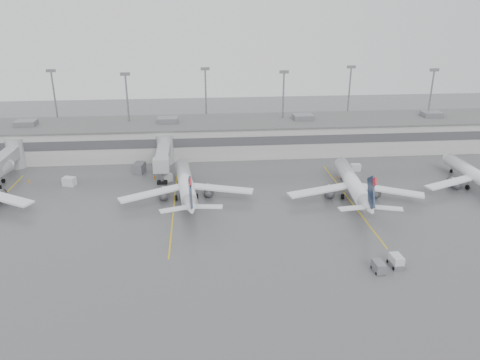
{
  "coord_description": "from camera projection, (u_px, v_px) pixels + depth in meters",
  "views": [
    {
      "loc": [
        -12.15,
        -59.7,
        37.71
      ],
      "look_at": [
        -4.58,
        24.0,
        5.0
      ],
      "focal_mm": 35.0,
      "sensor_mm": 36.0,
      "label": 1
    }
  ],
  "objects": [
    {
      "name": "ground",
      "position": [
        285.0,
        268.0,
        70.11
      ],
      "size": [
        260.0,
        260.0,
        0.0
      ],
      "primitive_type": "plane",
      "color": "#525255",
      "rests_on": "ground"
    },
    {
      "name": "terminal",
      "position": [
        246.0,
        136.0,
        122.4
      ],
      "size": [
        152.0,
        17.0,
        9.45
      ],
      "color": "#A9A9A4",
      "rests_on": "ground"
    },
    {
      "name": "light_masts",
      "position": [
        244.0,
        101.0,
        124.91
      ],
      "size": [
        142.4,
        8.0,
        20.6
      ],
      "color": "gray",
      "rests_on": "ground"
    },
    {
      "name": "jet_bridge_left",
      "position": [
        9.0,
        158.0,
        106.47
      ],
      "size": [
        4.0,
        17.2,
        7.0
      ],
      "color": "#9D9FA2",
      "rests_on": "ground"
    },
    {
      "name": "jet_bridge_right",
      "position": [
        164.0,
        153.0,
        109.41
      ],
      "size": [
        4.0,
        17.2,
        7.0
      ],
      "color": "#9D9FA2",
      "rests_on": "ground"
    },
    {
      "name": "stand_markings",
      "position": [
        263.0,
        203.0,
        92.38
      ],
      "size": [
        105.25,
        40.0,
        0.01
      ],
      "color": "#DFBA0D",
      "rests_on": "ground"
    },
    {
      "name": "jet_mid_left",
      "position": [
        186.0,
        185.0,
        93.34
      ],
      "size": [
        26.63,
        29.97,
        9.7
      ],
      "rotation": [
        0.0,
        0.0,
        0.09
      ],
      "color": "white",
      "rests_on": "ground"
    },
    {
      "name": "jet_mid_right",
      "position": [
        353.0,
        184.0,
        93.54
      ],
      "size": [
        27.02,
        30.4,
        9.84
      ],
      "rotation": [
        0.0,
        0.0,
        -0.09
      ],
      "color": "white",
      "rests_on": "ground"
    },
    {
      "name": "jet_far_right",
      "position": [
        477.0,
        176.0,
        98.49
      ],
      "size": [
        24.84,
        27.83,
        9.01
      ],
      "rotation": [
        0.0,
        0.0,
        0.01
      ],
      "color": "white",
      "rests_on": "ground"
    },
    {
      "name": "baggage_tug",
      "position": [
        396.0,
        262.0,
        70.28
      ],
      "size": [
        1.98,
        2.93,
        1.82
      ],
      "rotation": [
        0.0,
        0.0,
        0.05
      ],
      "color": "silver",
      "rests_on": "ground"
    },
    {
      "name": "baggage_cart",
      "position": [
        379.0,
        267.0,
        68.85
      ],
      "size": [
        1.56,
        2.56,
        1.6
      ],
      "rotation": [
        0.0,
        0.0,
        0.05
      ],
      "color": "slate",
      "rests_on": "ground"
    },
    {
      "name": "gse_uld_a",
      "position": [
        69.0,
        181.0,
        100.66
      ],
      "size": [
        3.02,
        2.47,
        1.84
      ],
      "primitive_type": "cube",
      "rotation": [
        0.0,
        0.0,
        -0.32
      ],
      "color": "silver",
      "rests_on": "ground"
    },
    {
      "name": "gse_uld_b",
      "position": [
        167.0,
        178.0,
        103.23
      ],
      "size": [
        2.56,
        2.15,
        1.54
      ],
      "primitive_type": "cube",
      "rotation": [
        0.0,
        0.0,
        0.37
      ],
      "color": "silver",
      "rests_on": "ground"
    },
    {
      "name": "gse_uld_c",
      "position": [
        356.0,
        167.0,
        109.32
      ],
      "size": [
        2.33,
        1.62,
        1.59
      ],
      "primitive_type": "cube",
      "rotation": [
        0.0,
        0.0,
        -0.06
      ],
      "color": "silver",
      "rests_on": "ground"
    },
    {
      "name": "gse_loader",
      "position": [
        139.0,
        168.0,
        108.02
      ],
      "size": [
        2.95,
        4.02,
        2.27
      ],
      "primitive_type": "cube",
      "rotation": [
        0.0,
        0.0,
        -0.2
      ],
      "color": "slate",
      "rests_on": "ground"
    },
    {
      "name": "cone_a",
      "position": [
        29.0,
        181.0,
        102.53
      ],
      "size": [
        0.48,
        0.48,
        0.77
      ],
      "primitive_type": "cone",
      "color": "orange",
      "rests_on": "ground"
    },
    {
      "name": "cone_b",
      "position": [
        154.0,
        177.0,
        104.85
      ],
      "size": [
        0.47,
        0.47,
        0.75
      ],
      "primitive_type": "cone",
      "color": "orange",
      "rests_on": "ground"
    },
    {
      "name": "cone_c",
      "position": [
        338.0,
        177.0,
        104.95
      ],
      "size": [
        0.46,
        0.46,
        0.74
      ],
      "primitive_type": "cone",
      "color": "orange",
      "rests_on": "ground"
    }
  ]
}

